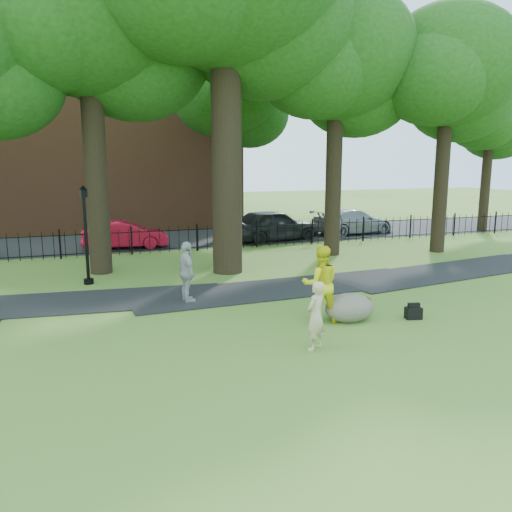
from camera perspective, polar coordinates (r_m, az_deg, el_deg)
name	(u,v)px	position (r m, az deg, el deg)	size (l,w,h in m)	color
ground	(309,328)	(12.61, 6.06, -8.18)	(120.00, 120.00, 0.00)	#4A6F26
footpath	(284,289)	(16.41, 3.25, -3.73)	(36.00, 2.60, 0.03)	black
street	(180,239)	(27.53, -8.65, 1.93)	(80.00, 7.00, 0.02)	black
iron_fence	(197,238)	(23.57, -6.76, 2.04)	(44.00, 0.04, 1.20)	black
brick_building	(92,133)	(34.80, -18.28, 13.19)	(18.00, 8.00, 12.00)	brown
tree_row	(228,53)	(20.41, -3.22, 22.13)	(26.82, 7.96, 12.42)	black
woman	(316,315)	(11.02, 6.85, -6.76)	(0.56, 0.37, 1.54)	#C9B08A
man	(321,284)	(12.88, 7.39, -3.18)	(0.97, 0.76, 2.00)	yellow
pedestrian	(187,272)	(14.73, -7.90, -1.85)	(1.06, 0.44, 1.81)	#A2A1A5
boulder	(349,306)	(13.28, 10.58, -5.60)	(1.32, 0.99, 0.77)	#625E52
lamppost	(86,236)	(17.65, -18.86, 2.13)	(0.33, 0.33, 3.34)	black
backpack	(413,313)	(13.84, 17.54, -6.24)	(0.41, 0.26, 0.31)	black
red_bag	(363,302)	(14.62, 12.09, -5.21)	(0.38, 0.24, 0.26)	maroon
red_sedan	(125,235)	(24.89, -14.73, 2.35)	(1.40, 4.02, 1.33)	#AD0D26
grey_car	(273,225)	(26.39, 1.99, 3.55)	(2.02, 5.01, 1.71)	black
silver_car	(353,222)	(29.72, 11.02, 3.89)	(2.04, 5.01, 1.45)	#94969D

